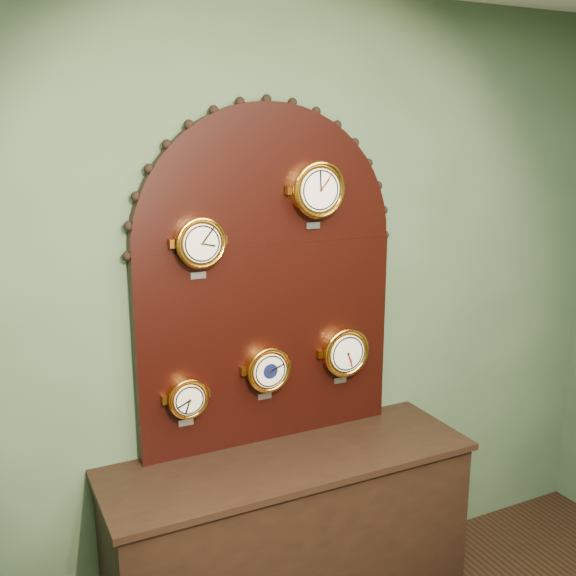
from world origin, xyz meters
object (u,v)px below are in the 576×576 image
shop_counter (290,543)px  hygrometer (187,398)px  barometer (267,369)px  arabic_clock (317,190)px  roman_clock (200,242)px  tide_clock (344,352)px  display_board (268,268)px

shop_counter → hygrometer: size_ratio=7.00×
shop_counter → barometer: 0.80m
shop_counter → barometer: size_ratio=6.20×
arabic_clock → hygrometer: 1.04m
barometer → arabic_clock: bearing=-0.2°
roman_clock → arabic_clock: (0.53, -0.00, 0.19)m
barometer → tide_clock: tide_clock is taller
hygrometer → display_board: bearing=9.1°
shop_counter → tide_clock: 0.90m
shop_counter → arabic_clock: size_ratio=5.39×
display_board → tide_clock: bearing=-10.6°
roman_clock → barometer: roman_clock is taller
shop_counter → arabic_clock: bearing=36.9°
roman_clock → shop_counter: bearing=-25.0°
display_board → roman_clock: (-0.33, -0.07, 0.15)m
display_board → roman_clock: bearing=-168.6°
display_board → barometer: size_ratio=5.93×
arabic_clock → barometer: (-0.24, 0.00, -0.78)m
display_board → barometer: 0.44m
shop_counter → hygrometer: 0.84m
roman_clock → barometer: size_ratio=1.01×
shop_counter → tide_clock: tide_clock is taller
roman_clock → hygrometer: size_ratio=1.15×
roman_clock → arabic_clock: 0.57m
arabic_clock → tide_clock: size_ratio=1.04×
shop_counter → display_board: size_ratio=1.05×
shop_counter → display_board: (0.00, 0.22, 1.23)m
tide_clock → roman_clock: bearing=180.0°
barometer → tide_clock: size_ratio=0.91×
roman_clock → barometer: bearing=-0.0°
arabic_clock → barometer: arabic_clock is taller
display_board → hygrometer: display_board is taller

